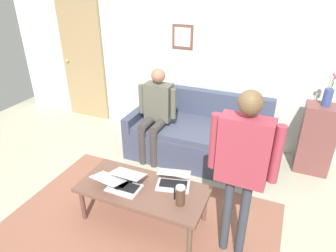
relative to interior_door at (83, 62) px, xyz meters
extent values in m
plane|color=#A9A68F|center=(-2.14, 2.11, -1.02)|extent=(7.68, 7.68, 0.00)
cube|color=#8C5643|center=(-2.17, 2.09, -1.02)|extent=(2.79, 1.86, 0.01)
cube|color=silver|center=(-2.14, -0.09, 0.33)|extent=(7.04, 0.10, 2.70)
cube|color=brown|center=(-1.82, -0.04, 0.54)|extent=(0.32, 0.02, 0.35)
cube|color=silver|center=(-1.82, -0.03, 0.54)|extent=(0.24, 0.00, 0.27)
cube|color=#A0835A|center=(0.00, 0.00, 0.00)|extent=(0.82, 0.05, 2.05)
sphere|color=tan|center=(0.31, 0.04, 0.00)|extent=(0.06, 0.06, 0.06)
cube|color=#3E445C|center=(-2.30, 0.58, -0.81)|extent=(1.90, 0.94, 0.42)
cube|color=#41465B|center=(-2.30, 0.60, -0.56)|extent=(1.66, 0.86, 0.08)
cube|color=#3E445C|center=(-2.30, 0.18, -0.37)|extent=(1.90, 0.14, 0.46)
cube|color=#3E445C|center=(-3.19, 0.58, -0.50)|extent=(0.12, 0.94, 0.20)
cube|color=#3E445C|center=(-1.41, 0.58, -0.50)|extent=(0.12, 0.94, 0.20)
cube|color=brown|center=(-2.17, 1.99, -0.62)|extent=(1.33, 0.61, 0.04)
cylinder|color=brown|center=(-2.77, 2.24, -0.83)|extent=(0.05, 0.05, 0.39)
cylinder|color=brown|center=(-1.57, 2.24, -0.83)|extent=(0.05, 0.05, 0.39)
cylinder|color=brown|center=(-2.77, 1.75, -0.83)|extent=(0.05, 0.05, 0.39)
cylinder|color=brown|center=(-1.57, 1.75, -0.83)|extent=(0.05, 0.05, 0.39)
cube|color=silver|center=(-2.00, 2.08, -0.59)|extent=(0.34, 0.24, 0.01)
cube|color=black|center=(-2.00, 2.06, -0.59)|extent=(0.28, 0.15, 0.00)
cube|color=silver|center=(-2.00, 1.99, -0.48)|extent=(0.34, 0.23, 0.07)
cube|color=#2D1824|center=(-2.00, 1.99, -0.48)|extent=(0.30, 0.20, 0.06)
cube|color=silver|center=(-2.44, 1.85, -0.59)|extent=(0.38, 0.29, 0.01)
cube|color=black|center=(-2.44, 1.83, -0.59)|extent=(0.31, 0.20, 0.00)
cube|color=silver|center=(-2.42, 1.77, -0.49)|extent=(0.38, 0.28, 0.07)
cube|color=#AAC6E1|center=(-2.42, 1.77, -0.49)|extent=(0.34, 0.25, 0.06)
cube|color=silver|center=(-1.87, 1.99, -0.59)|extent=(0.35, 0.27, 0.01)
cube|color=black|center=(-1.87, 2.01, -0.59)|extent=(0.29, 0.17, 0.00)
cube|color=silver|center=(-1.85, 2.13, -0.48)|extent=(0.35, 0.25, 0.06)
cube|color=#181F32|center=(-1.85, 2.13, -0.48)|extent=(0.31, 0.23, 0.05)
cylinder|color=#4C3323|center=(-2.61, 2.07, -0.50)|extent=(0.09, 0.09, 0.19)
cylinder|color=#B7B7BC|center=(-2.61, 2.07, -0.40)|extent=(0.09, 0.09, 0.02)
sphere|color=#B2B2B7|center=(-2.61, 2.07, -0.38)|extent=(0.03, 0.03, 0.03)
cube|color=black|center=(-2.55, 2.07, -0.49)|extent=(0.01, 0.01, 0.13)
cube|color=brown|center=(-3.82, 0.28, -0.56)|extent=(0.42, 0.32, 0.94)
cylinder|color=#384683|center=(-3.82, 0.28, 0.02)|extent=(0.11, 0.11, 0.22)
cylinder|color=#3D7038|center=(-3.83, 0.26, 0.22)|extent=(0.03, 0.01, 0.17)
sphere|color=#E5476A|center=(-3.83, 0.25, 0.31)|extent=(0.04, 0.04, 0.04)
cylinder|color=#3D7038|center=(-3.80, 0.27, 0.21)|extent=(0.02, 0.02, 0.15)
sphere|color=silver|center=(-3.80, 0.27, 0.28)|extent=(0.04, 0.04, 0.04)
cylinder|color=#3D7038|center=(-3.84, 0.29, 0.21)|extent=(0.01, 0.03, 0.15)
sphere|color=#D64D66|center=(-3.85, 0.29, 0.28)|extent=(0.05, 0.05, 0.05)
cylinder|color=#3D7038|center=(-3.84, 0.27, 0.22)|extent=(0.02, 0.03, 0.18)
sphere|color=silver|center=(-3.85, 0.27, 0.31)|extent=(0.04, 0.04, 0.04)
cylinder|color=#363944|center=(-3.19, 2.03, -0.61)|extent=(0.08, 0.08, 0.83)
cylinder|color=#363944|center=(-3.05, 2.02, -0.61)|extent=(0.08, 0.08, 0.83)
cube|color=#9E3444|center=(-3.12, 2.02, 0.09)|extent=(0.42, 0.19, 0.58)
cylinder|color=#9E3444|center=(-3.37, 2.03, 0.12)|extent=(0.08, 0.08, 0.50)
cylinder|color=#9E3444|center=(-2.87, 2.02, 0.12)|extent=(0.08, 0.08, 0.50)
sphere|color=brown|center=(-3.12, 2.02, 0.51)|extent=(0.19, 0.19, 0.19)
cylinder|color=#3E3835|center=(-1.84, 1.04, -0.77)|extent=(0.10, 0.10, 0.50)
cylinder|color=#3E3835|center=(-1.67, 1.04, -0.77)|extent=(0.10, 0.10, 0.50)
cylinder|color=#3E3835|center=(-1.84, 0.86, -0.47)|extent=(0.12, 0.40, 0.12)
cylinder|color=#3E3835|center=(-1.67, 0.86, -0.47)|extent=(0.12, 0.40, 0.12)
cube|color=#575649|center=(-1.75, 0.68, -0.21)|extent=(0.37, 0.20, 0.52)
cylinder|color=#575649|center=(-1.99, 0.73, -0.19)|extent=(0.08, 0.08, 0.42)
cylinder|color=#575649|center=(-1.51, 0.73, -0.19)|extent=(0.08, 0.08, 0.42)
sphere|color=#9C6650|center=(-1.75, 0.68, 0.16)|extent=(0.19, 0.19, 0.19)
camera|label=1|loc=(-3.35, 4.11, 1.35)|focal=31.69mm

